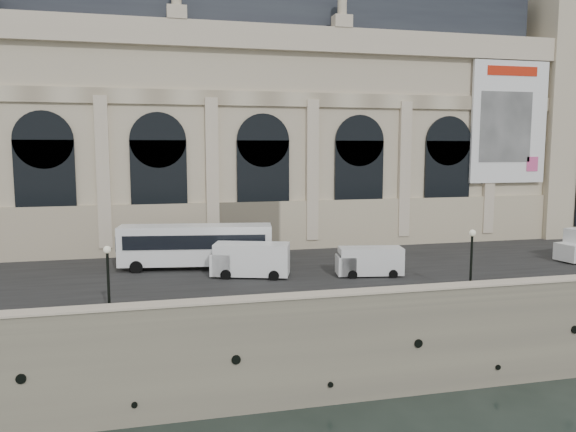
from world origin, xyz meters
The scene contains 11 objects.
ground centered at (0.00, 0.00, 0.00)m, with size 260.00×260.00×0.00m, color black.
quay centered at (0.00, 35.00, 3.00)m, with size 160.00×70.00×6.00m, color gray.
street centered at (0.00, 14.00, 6.03)m, with size 160.00×24.00×0.06m, color #2D2D2D.
parapet centered at (0.00, 0.60, 6.62)m, with size 160.00×1.40×1.21m.
museum centered at (-5.98, 30.86, 19.72)m, with size 69.00×18.70×29.10m.
clock_pavilion centered at (34.00, 27.93, 23.42)m, with size 13.00×14.72×36.70m.
bus_left centered at (-11.19, 15.06, 8.11)m, with size 13.06×4.62×3.77m.
van_b centered at (1.96, 9.20, 7.20)m, with size 5.53×2.85×2.35m.
van_c centered at (-7.44, 11.15, 7.40)m, with size 6.56×4.11×2.74m.
lamp_left centered at (-17.36, 2.24, 8.23)m, with size 0.46×0.46×4.49m.
lamp_right centered at (7.02, 2.21, 8.30)m, with size 0.47×0.47×4.63m.
Camera 1 is at (-14.59, -32.39, 16.35)m, focal length 35.00 mm.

